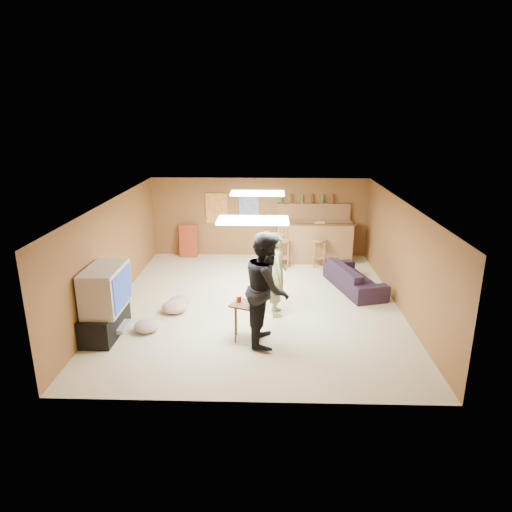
{
  "coord_description": "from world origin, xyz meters",
  "views": [
    {
      "loc": [
        0.28,
        -9.02,
        3.91
      ],
      "look_at": [
        0.0,
        0.2,
        1.0
      ],
      "focal_mm": 32.0,
      "sensor_mm": 36.0,
      "label": 1
    }
  ],
  "objects_px": {
    "tv_body": "(105,288)",
    "person_black": "(267,288)",
    "sofa": "(354,277)",
    "person_olive": "(277,274)",
    "tray_table": "(247,322)",
    "bar_counter": "(314,242)"
  },
  "relations": [
    {
      "from": "bar_counter",
      "to": "person_black",
      "type": "distance_m",
      "value": 4.81
    },
    {
      "from": "person_olive",
      "to": "tray_table",
      "type": "relative_size",
      "value": 2.49
    },
    {
      "from": "person_black",
      "to": "tray_table",
      "type": "height_order",
      "value": "person_black"
    },
    {
      "from": "bar_counter",
      "to": "tray_table",
      "type": "bearing_deg",
      "value": -109.33
    },
    {
      "from": "tv_body",
      "to": "person_olive",
      "type": "bearing_deg",
      "value": 17.54
    },
    {
      "from": "person_olive",
      "to": "person_black",
      "type": "distance_m",
      "value": 1.17
    },
    {
      "from": "sofa",
      "to": "person_olive",
      "type": "bearing_deg",
      "value": 112.58
    },
    {
      "from": "tv_body",
      "to": "bar_counter",
      "type": "bearing_deg",
      "value": 47.0
    },
    {
      "from": "bar_counter",
      "to": "tray_table",
      "type": "xyz_separation_m",
      "value": [
        -1.61,
        -4.58,
        -0.21
      ]
    },
    {
      "from": "bar_counter",
      "to": "sofa",
      "type": "height_order",
      "value": "bar_counter"
    },
    {
      "from": "tray_table",
      "to": "bar_counter",
      "type": "bearing_deg",
      "value": 70.67
    },
    {
      "from": "sofa",
      "to": "tray_table",
      "type": "relative_size",
      "value": 2.83
    },
    {
      "from": "person_olive",
      "to": "sofa",
      "type": "bearing_deg",
      "value": -58.69
    },
    {
      "from": "tv_body",
      "to": "person_olive",
      "type": "height_order",
      "value": "person_olive"
    },
    {
      "from": "sofa",
      "to": "tv_body",
      "type": "bearing_deg",
      "value": 100.49
    },
    {
      "from": "tv_body",
      "to": "person_olive",
      "type": "distance_m",
      "value": 3.23
    },
    {
      "from": "person_olive",
      "to": "sofa",
      "type": "relative_size",
      "value": 0.88
    },
    {
      "from": "tray_table",
      "to": "person_olive",
      "type": "bearing_deg",
      "value": 63.91
    },
    {
      "from": "person_olive",
      "to": "person_black",
      "type": "relative_size",
      "value": 0.85
    },
    {
      "from": "tv_body",
      "to": "person_black",
      "type": "xyz_separation_m",
      "value": [
        2.9,
        -0.17,
        0.11
      ]
    },
    {
      "from": "tv_body",
      "to": "sofa",
      "type": "distance_m",
      "value": 5.49
    },
    {
      "from": "sofa",
      "to": "tray_table",
      "type": "xyz_separation_m",
      "value": [
        -2.35,
        -2.53,
        0.06
      ]
    }
  ]
}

